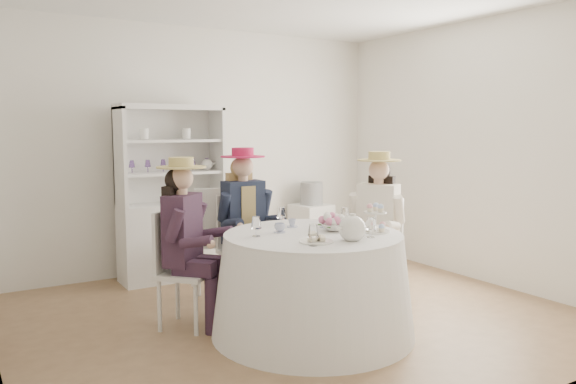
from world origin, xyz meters
TOP-DOWN VIEW (x-y plane):
  - ground at (0.00, 0.00)m, footprint 4.50×4.50m
  - wall_back at (0.00, 2.00)m, footprint 4.50×0.00m
  - wall_front at (0.00, -2.00)m, footprint 4.50×0.00m
  - wall_right at (2.25, 0.00)m, footprint 0.00×4.50m
  - tea_table at (-0.10, -0.43)m, footprint 1.57×1.57m
  - hutch at (-0.47, 1.67)m, footprint 1.23×0.79m
  - side_table at (1.35, 1.75)m, footprint 0.47×0.47m
  - hatbox at (1.35, 1.75)m, footprint 0.32×0.32m
  - guest_left at (-0.89, 0.20)m, footprint 0.57×0.58m
  - guest_mid at (-0.17, 0.58)m, footprint 0.51×0.53m
  - guest_right at (0.85, -0.07)m, footprint 0.59×0.54m
  - spare_chair at (-0.30, 0.99)m, footprint 0.51×0.51m
  - teacup_a at (-0.30, -0.27)m, footprint 0.10×0.10m
  - teacup_b at (-0.10, -0.12)m, footprint 0.08×0.08m
  - teacup_c at (0.13, -0.27)m, footprint 0.10×0.10m
  - flower_bowl at (0.10, -0.44)m, footprint 0.26×0.26m
  - flower_arrangement at (0.10, -0.42)m, footprint 0.17×0.18m
  - table_teapot at (-0.01, -0.80)m, footprint 0.28×0.20m
  - sandwich_plate at (-0.27, -0.72)m, footprint 0.25×0.25m
  - cupcake_stand at (0.35, -0.63)m, footprint 0.23×0.23m
  - stemware_set at (-0.10, -0.43)m, footprint 0.93×0.90m

SIDE VIEW (x-z plane):
  - ground at x=0.00m, z-range 0.00..0.00m
  - side_table at x=1.35m, z-range 0.00..0.65m
  - tea_table at x=-0.10m, z-range 0.00..0.79m
  - spare_chair at x=-0.30m, z-range 0.04..1.07m
  - hutch at x=-0.47m, z-range -0.26..1.56m
  - guest_left at x=-0.89m, z-range 0.09..1.45m
  - guest_right at x=0.85m, z-range 0.09..1.47m
  - hatbox at x=1.35m, z-range 0.65..0.93m
  - guest_mid at x=-0.17m, z-range 0.09..1.51m
  - sandwich_plate at x=-0.27m, z-range 0.78..0.83m
  - flower_bowl at x=0.10m, z-range 0.79..0.84m
  - teacup_b at x=-0.10m, z-range 0.79..0.85m
  - teacup_a at x=-0.30m, z-range 0.79..0.85m
  - teacup_c at x=0.13m, z-range 0.79..0.85m
  - stemware_set at x=-0.10m, z-range 0.79..0.94m
  - cupcake_stand at x=0.35m, z-range 0.76..0.98m
  - flower_arrangement at x=0.10m, z-range 0.84..0.90m
  - table_teapot at x=-0.01m, z-range 0.77..0.98m
  - wall_back at x=0.00m, z-range -0.90..3.60m
  - wall_front at x=0.00m, z-range -0.90..3.60m
  - wall_right at x=2.25m, z-range -0.90..3.60m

